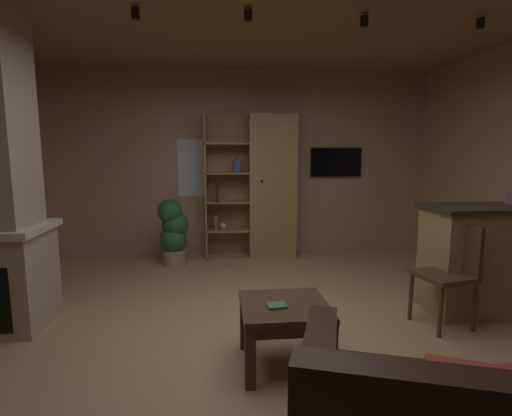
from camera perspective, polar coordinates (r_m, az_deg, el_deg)
name	(u,v)px	position (r m, az deg, el deg)	size (l,w,h in m)	color
floor	(261,343)	(3.33, 0.73, -19.40)	(5.74, 5.72, 0.02)	tan
wall_back	(239,164)	(5.83, -2.47, 6.60)	(5.86, 0.06, 2.73)	tan
window_pane_back	(201,168)	(5.80, -8.14, 5.92)	(0.69, 0.01, 0.84)	white
bookshelf_cabinet	(266,188)	(5.61, 1.48, 3.05)	(1.31, 0.41, 2.07)	#A87F51
kitchen_bar_counter	(504,258)	(4.45, 32.94, -6.26)	(1.55, 0.61, 1.04)	#A87F51
coffee_table	(284,316)	(2.87, 4.25, -15.71)	(0.62, 0.60, 0.46)	#4C331E
table_book_0	(277,306)	(2.77, 3.10, -14.29)	(0.13, 0.11, 0.02)	#387247
dining_chair	(451,267)	(3.84, 27.03, -7.86)	(0.50, 0.50, 0.92)	#4C331E
potted_floor_plant	(173,231)	(5.33, -12.21, -3.33)	(0.41, 0.38, 0.92)	#9E896B
wall_mounted_tv	(336,162)	(6.04, 11.77, 6.67)	(0.79, 0.06, 0.44)	black
track_light_spot_1	(136,14)	(3.66, -17.48, 25.85)	(0.07, 0.07, 0.09)	black
track_light_spot_2	(248,16)	(3.56, -1.17, 26.70)	(0.07, 0.07, 0.09)	black
track_light_spot_3	(364,22)	(3.82, 15.80, 25.11)	(0.07, 0.07, 0.09)	black
track_light_spot_4	(480,24)	(4.25, 30.39, 22.57)	(0.07, 0.07, 0.09)	black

